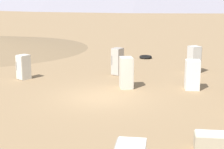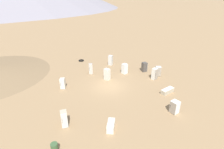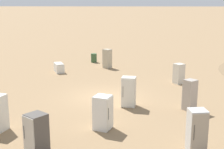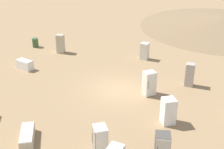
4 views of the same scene
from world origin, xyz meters
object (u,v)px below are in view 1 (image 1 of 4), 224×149
discarded_fridge_3 (117,61)px  discarded_fridge_9 (23,67)px  discarded_fridge_1 (194,59)px  discarded_fridge_2 (126,73)px  scrap_tire (146,57)px  discarded_fridge_5 (192,75)px  discarded_fridge_6 (224,142)px

discarded_fridge_3 → discarded_fridge_9: bearing=47.9°
discarded_fridge_1 → discarded_fridge_2: discarded_fridge_1 is taller
discarded_fridge_1 → scrap_tire: discarded_fridge_1 is taller
discarded_fridge_2 → discarded_fridge_5: size_ratio=1.07×
discarded_fridge_1 → scrap_tire: 6.07m
discarded_fridge_2 → discarded_fridge_6: size_ratio=0.84×
discarded_fridge_1 → discarded_fridge_5: bearing=-36.4°
discarded_fridge_2 → discarded_fridge_3: discarded_fridge_2 is taller
discarded_fridge_5 → scrap_tire: (-9.82, 0.73, -0.71)m
discarded_fridge_1 → discarded_fridge_5: discarded_fridge_1 is taller
discarded_fridge_5 → discarded_fridge_6: discarded_fridge_5 is taller
scrap_tire → discarded_fridge_3: bearing=-35.3°
discarded_fridge_5 → discarded_fridge_6: 8.13m
discarded_fridge_3 → discarded_fridge_5: bearing=173.6°
discarded_fridge_2 → discarded_fridge_5: discarded_fridge_2 is taller
discarded_fridge_5 → discarded_fridge_6: (7.70, -2.55, -0.52)m
discarded_fridge_3 → scrap_tire: 6.52m
discarded_fridge_3 → discarded_fridge_5: 5.44m
discarded_fridge_2 → discarded_fridge_5: bearing=78.0°
discarded_fridge_6 → scrap_tire: discarded_fridge_6 is taller
discarded_fridge_3 → discarded_fridge_6: (12.23, 0.46, -0.57)m
discarded_fridge_9 → scrap_tire: (-5.07, 9.59, -0.64)m
discarded_fridge_9 → discarded_fridge_3: bearing=-126.0°
discarded_fridge_1 → discarded_fridge_3: 5.09m
discarded_fridge_1 → discarded_fridge_5: (3.95, -2.05, -0.07)m
discarded_fridge_5 → scrap_tire: bearing=103.9°
discarded_fridge_9 → discarded_fridge_5: bearing=-152.1°
scrap_tire → discarded_fridge_1: bearing=12.6°
discarded_fridge_3 → scrap_tire: bearing=-75.3°
discarded_fridge_3 → discarded_fridge_6: 12.25m
discarded_fridge_6 → discarded_fridge_9: 13.96m
discarded_fridge_2 → scrap_tire: 9.63m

